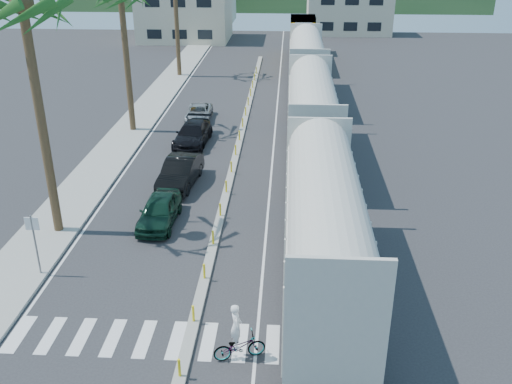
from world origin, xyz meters
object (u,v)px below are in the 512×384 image
car_lead (159,211)px  car_second (180,172)px  cyclist (239,342)px  street_sign (34,237)px

car_lead → car_second: size_ratio=0.86×
car_second → cyclist: bearing=-66.8°
street_sign → cyclist: (9.22, -4.81, -1.26)m
street_sign → car_lead: (4.23, 5.20, -1.22)m
car_lead → cyclist: 11.18m
street_sign → car_second: size_ratio=0.58×
street_sign → cyclist: size_ratio=1.32×
car_lead → street_sign: bearing=-127.8°
street_sign → cyclist: 10.47m
car_lead → cyclist: cyclist is taller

